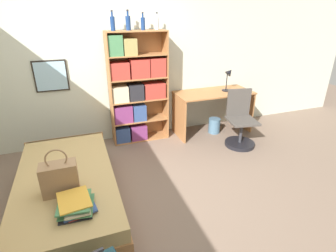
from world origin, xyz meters
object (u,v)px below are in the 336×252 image
(bottle_brown, at_px, (128,22))
(desk, at_px, (213,104))
(handbag, at_px, (60,178))
(bed, at_px, (68,191))
(bottle_clear, at_px, (143,23))
(desk_chair, at_px, (240,128))
(book_stack_on_bed, at_px, (76,204))
(waste_bin, at_px, (214,126))
(bookcase, at_px, (135,90))
(desk_lamp, at_px, (229,76))
(bottle_green, at_px, (113,23))
(bottle_blue, at_px, (157,23))

(bottle_brown, distance_m, desk, 1.99)
(handbag, xyz_separation_m, desk, (2.55, 1.60, -0.06))
(bed, distance_m, bottle_clear, 2.59)
(handbag, distance_m, desk_chair, 2.92)
(book_stack_on_bed, height_order, bottle_clear, bottle_clear)
(handbag, relative_size, desk, 0.35)
(desk_chair, xyz_separation_m, waste_bin, (-0.16, 0.55, -0.16))
(bottle_clear, bearing_deg, desk, -7.91)
(bookcase, bearing_deg, book_stack_on_bed, -116.62)
(bed, height_order, bottle_brown, bottle_brown)
(book_stack_on_bed, relative_size, desk_chair, 0.41)
(book_stack_on_bed, bearing_deg, handbag, 112.14)
(book_stack_on_bed, xyz_separation_m, bottle_brown, (1.00, 2.09, 1.43))
(bookcase, distance_m, desk_lamp, 1.67)
(book_stack_on_bed, relative_size, bottle_brown, 1.33)
(bottle_green, xyz_separation_m, waste_bin, (1.68, -0.20, -1.78))
(bottle_green, relative_size, bottle_brown, 0.98)
(bookcase, bearing_deg, waste_bin, -8.81)
(bottle_green, relative_size, desk_chair, 0.30)
(bottle_clear, relative_size, desk_lamp, 0.61)
(bottle_blue, relative_size, desk, 0.18)
(desk, relative_size, desk_chair, 1.49)
(bed, relative_size, waste_bin, 7.41)
(desk, height_order, waste_bin, desk)
(bottle_green, xyz_separation_m, bottle_clear, (0.46, 0.03, -0.01))
(handbag, bearing_deg, book_stack_on_bed, -67.86)
(book_stack_on_bed, xyz_separation_m, waste_bin, (2.45, 1.85, -0.35))
(desk_lamp, height_order, desk_chair, desk_lamp)
(handbag, xyz_separation_m, book_stack_on_bed, (0.13, -0.31, -0.11))
(bottle_clear, height_order, desk_chair, bottle_clear)
(desk_lamp, distance_m, waste_bin, 0.93)
(book_stack_on_bed, distance_m, bookcase, 2.35)
(desk_lamp, relative_size, waste_bin, 1.52)
(bottle_clear, distance_m, desk_lamp, 1.72)
(bookcase, height_order, bottle_blue, bottle_blue)
(bed, height_order, bottle_green, bottle_green)
(book_stack_on_bed, distance_m, bottle_green, 2.61)
(bottle_brown, xyz_separation_m, desk_lamp, (1.70, -0.19, -0.88))
(bottle_green, height_order, bottle_brown, bottle_brown)
(bottle_clear, relative_size, waste_bin, 0.93)
(desk_chair, bearing_deg, desk_lamp, 81.82)
(waste_bin, bearing_deg, bookcase, 171.19)
(bottle_green, bearing_deg, bottle_brown, 9.34)
(bottle_green, distance_m, bottle_blue, 0.68)
(bed, distance_m, bottle_brown, 2.50)
(bottle_green, bearing_deg, desk, -4.84)
(bottle_clear, height_order, desk_lamp, bottle_clear)
(desk, bearing_deg, bottle_brown, 172.84)
(waste_bin, bearing_deg, desk, 109.04)
(book_stack_on_bed, distance_m, desk_chair, 2.92)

